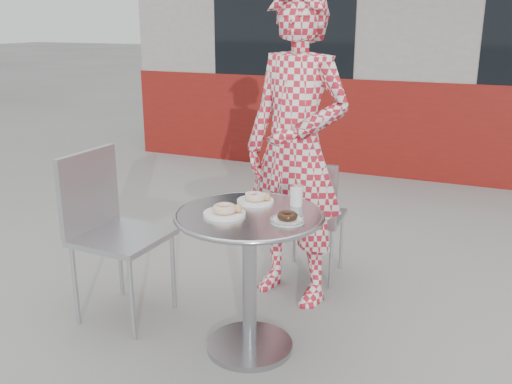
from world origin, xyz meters
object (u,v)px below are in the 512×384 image
at_px(plate_far, 256,199).
at_px(plate_near, 225,211).
at_px(chair_far, 311,240).
at_px(plate_checker, 287,219).
at_px(seated_person, 296,150).
at_px(chair_left, 123,268).
at_px(bistro_table, 249,248).
at_px(milk_cup, 296,196).

height_order(plate_far, plate_near, plate_near).
distance_m(chair_far, plate_checker, 1.10).
distance_m(seated_person, plate_near, 0.73).
relative_size(chair_left, plate_far, 5.03).
xyz_separation_m(plate_far, plate_checker, (0.24, -0.20, -0.01)).
bearing_deg(seated_person, bistro_table, -74.92).
height_order(plate_checker, milk_cup, milk_cup).
bearing_deg(chair_far, seated_person, 83.31).
height_order(chair_left, plate_near, chair_left).
bearing_deg(chair_left, bistro_table, -89.91).
bearing_deg(milk_cup, plate_checker, -80.22).
xyz_separation_m(plate_near, plate_checker, (0.30, 0.03, -0.01)).
distance_m(chair_far, milk_cup, 0.92).
height_order(seated_person, plate_far, seated_person).
height_order(plate_near, plate_checker, plate_near).
xyz_separation_m(plate_near, milk_cup, (0.26, 0.26, 0.03)).
relative_size(seated_person, plate_near, 8.99).
relative_size(chair_far, chair_left, 0.86).
distance_m(plate_near, plate_checker, 0.30).
relative_size(seated_person, milk_cup, 16.94).
height_order(chair_left, plate_checker, chair_left).
bearing_deg(bistro_table, plate_near, -144.79).
xyz_separation_m(bistro_table, milk_cup, (0.16, 0.20, 0.23)).
bearing_deg(plate_near, chair_far, 84.11).
bearing_deg(seated_person, chair_far, 102.04).
bearing_deg(seated_person, milk_cup, -54.92).
bearing_deg(seated_person, plate_far, -79.45).
bearing_deg(plate_checker, milk_cup, 99.78).
relative_size(plate_far, plate_checker, 1.14).
xyz_separation_m(bistro_table, seated_person, (-0.00, 0.65, 0.34)).
bearing_deg(plate_far, plate_checker, -39.53).
bearing_deg(milk_cup, bistro_table, -129.69).
bearing_deg(milk_cup, plate_far, -171.96).
relative_size(chair_left, plate_checker, 5.74).
xyz_separation_m(bistro_table, plate_far, (-0.04, 0.17, 0.20)).
xyz_separation_m(chair_far, plate_checker, (0.19, -0.97, 0.49)).
height_order(chair_far, plate_far, chair_far).
bearing_deg(plate_checker, seated_person, 106.89).
height_order(chair_left, seated_person, seated_person).
distance_m(bistro_table, chair_far, 0.99).
relative_size(chair_far, plate_near, 3.99).
xyz_separation_m(chair_far, seated_person, (-0.01, -0.29, 0.65)).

